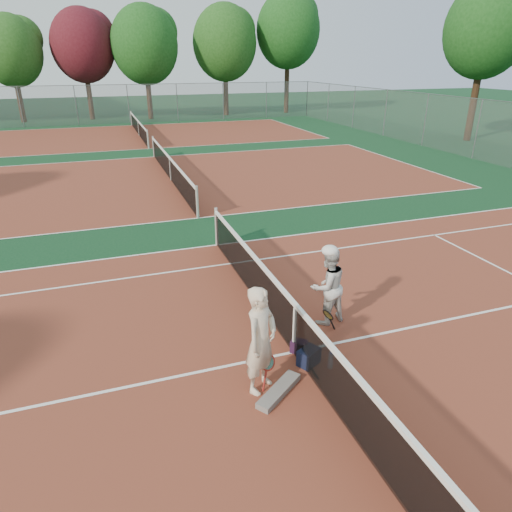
% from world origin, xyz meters
% --- Properties ---
extents(ground, '(130.00, 130.00, 0.00)m').
position_xyz_m(ground, '(0.00, 0.00, 0.00)').
color(ground, '#0D3219').
rests_on(ground, ground).
extents(court_main, '(23.77, 10.97, 0.01)m').
position_xyz_m(court_main, '(0.00, 0.00, 0.00)').
color(court_main, maroon).
rests_on(court_main, ground).
extents(court_far_a, '(23.77, 10.97, 0.01)m').
position_xyz_m(court_far_a, '(0.00, 13.50, 0.00)').
color(court_far_a, maroon).
rests_on(court_far_a, ground).
extents(court_far_b, '(23.77, 10.97, 0.01)m').
position_xyz_m(court_far_b, '(0.00, 27.00, 0.00)').
color(court_far_b, maroon).
rests_on(court_far_b, ground).
extents(net_main, '(0.10, 10.98, 1.02)m').
position_xyz_m(net_main, '(0.00, 0.00, 0.51)').
color(net_main, black).
rests_on(net_main, ground).
extents(net_far_a, '(0.10, 10.98, 1.02)m').
position_xyz_m(net_far_a, '(0.00, 13.50, 0.51)').
color(net_far_a, black).
rests_on(net_far_a, ground).
extents(net_far_b, '(0.10, 10.98, 1.02)m').
position_xyz_m(net_far_b, '(0.00, 27.00, 0.51)').
color(net_far_b, black).
rests_on(net_far_b, ground).
extents(fence_back, '(32.00, 0.06, 3.00)m').
position_xyz_m(fence_back, '(0.00, 34.00, 1.50)').
color(fence_back, slate).
rests_on(fence_back, ground).
extents(player_a, '(0.78, 0.75, 1.80)m').
position_xyz_m(player_a, '(-0.88, -0.70, 0.90)').
color(player_a, beige).
rests_on(player_a, ground).
extents(player_b, '(0.88, 0.74, 1.59)m').
position_xyz_m(player_b, '(1.03, 0.78, 0.80)').
color(player_b, silver).
rests_on(player_b, ground).
extents(racket_red, '(0.40, 0.40, 0.55)m').
position_xyz_m(racket_red, '(-0.75, -0.66, 0.28)').
color(racket_red, maroon).
rests_on(racket_red, ground).
extents(racket_black_held, '(0.40, 0.37, 0.54)m').
position_xyz_m(racket_black_held, '(0.85, 0.35, 0.27)').
color(racket_black_held, black).
rests_on(racket_black_held, ground).
extents(racket_spare, '(0.29, 0.61, 0.05)m').
position_xyz_m(racket_spare, '(0.10, -0.37, 0.02)').
color(racket_spare, black).
rests_on(racket_spare, ground).
extents(sports_bag_navy, '(0.46, 0.41, 0.30)m').
position_xyz_m(sports_bag_navy, '(0.11, -0.40, 0.15)').
color(sports_bag_navy, black).
rests_on(sports_bag_navy, ground).
extents(sports_bag_purple, '(0.35, 0.34, 0.23)m').
position_xyz_m(sports_bag_purple, '(0.09, -0.02, 0.12)').
color(sports_bag_purple, '#270F2A').
rests_on(sports_bag_purple, ground).
extents(net_cover_canvas, '(0.94, 0.78, 0.10)m').
position_xyz_m(net_cover_canvas, '(-0.66, -0.94, 0.05)').
color(net_cover_canvas, '#67625D').
rests_on(net_cover_canvas, ground).
extents(water_bottle, '(0.09, 0.09, 0.30)m').
position_xyz_m(water_bottle, '(0.42, -0.62, 0.15)').
color(water_bottle, silver).
rests_on(water_bottle, ground).
extents(tree_back_1, '(4.82, 4.82, 8.25)m').
position_xyz_m(tree_back_1, '(-8.39, 37.55, 5.46)').
color(tree_back_1, '#382314').
rests_on(tree_back_1, ground).
extents(tree_back_maroon, '(5.14, 5.14, 8.85)m').
position_xyz_m(tree_back_maroon, '(-2.91, 37.72, 5.88)').
color(tree_back_maroon, '#382314').
rests_on(tree_back_maroon, ground).
extents(tree_back_3, '(5.54, 5.54, 9.15)m').
position_xyz_m(tree_back_3, '(2.00, 36.46, 5.94)').
color(tree_back_3, '#382314').
rests_on(tree_back_3, ground).
extents(tree_back_4, '(5.70, 5.70, 9.48)m').
position_xyz_m(tree_back_4, '(9.13, 37.13, 6.18)').
color(tree_back_4, '#382314').
rests_on(tree_back_4, ground).
extents(tree_back_5, '(5.89, 5.89, 10.70)m').
position_xyz_m(tree_back_5, '(15.29, 37.25, 7.30)').
color(tree_back_5, '#382314').
rests_on(tree_back_5, ground).
extents(tree_right_1, '(4.95, 4.95, 9.36)m').
position_xyz_m(tree_right_1, '(20.04, 17.90, 6.48)').
color(tree_right_1, '#382314').
rests_on(tree_right_1, ground).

